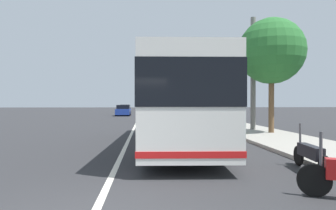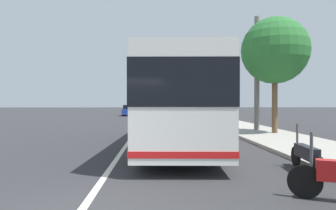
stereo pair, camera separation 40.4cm
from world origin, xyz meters
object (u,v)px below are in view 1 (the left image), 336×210
object	(u,v)px
coach_bus	(177,100)
utility_pole	(253,75)
car_oncoming	(125,109)
car_behind_bus	(123,111)
car_side_street	(158,111)
car_far_distant	(158,114)
motorcycle_angled	(310,154)
roadside_tree_mid_block	(271,51)

from	to	relation	value
coach_bus	utility_pole	xyz separation A→B (m)	(5.36, -5.35, 1.67)
utility_pole	car_oncoming	bearing A→B (deg)	16.07
car_behind_bus	car_oncoming	bearing A→B (deg)	-177.24
coach_bus	car_side_street	distance (m)	30.09
car_far_distant	car_behind_bus	world-z (taller)	car_behind_bus
car_behind_bus	car_far_distant	bearing A→B (deg)	18.43
car_behind_bus	car_side_street	xyz separation A→B (m)	(1.43, -4.86, -0.03)
coach_bus	car_far_distant	bearing A→B (deg)	3.69
motorcycle_angled	car_far_distant	xyz separation A→B (m)	(20.92, 3.15, 0.25)
car_behind_bus	roadside_tree_mid_block	distance (m)	27.49
car_oncoming	utility_pole	bearing A→B (deg)	17.13
car_oncoming	car_side_street	bearing A→B (deg)	26.42
car_far_distant	car_oncoming	size ratio (longest dim) A/B	1.02
motorcycle_angled	car_oncoming	distance (m)	47.54
roadside_tree_mid_block	utility_pole	bearing A→B (deg)	9.57
coach_bus	car_oncoming	distance (m)	41.92
coach_bus	roadside_tree_mid_block	size ratio (longest dim) A/B	1.83
car_oncoming	roadside_tree_mid_block	distance (m)	39.88
motorcycle_angled	car_behind_bus	distance (m)	34.70
motorcycle_angled	roadside_tree_mid_block	world-z (taller)	roadside_tree_mid_block
car_side_street	utility_pole	size ratio (longest dim) A/B	0.63
coach_bus	motorcycle_angled	bearing A→B (deg)	-147.54
car_far_distant	car_oncoming	world-z (taller)	car_oncoming
coach_bus	car_oncoming	world-z (taller)	coach_bus
car_side_street	car_far_distant	bearing A→B (deg)	-177.76
car_oncoming	roadside_tree_mid_block	xyz separation A→B (m)	(-38.19, -10.77, 4.02)
roadside_tree_mid_block	utility_pole	distance (m)	2.28
motorcycle_angled	car_far_distant	bearing A→B (deg)	15.39
car_side_street	roadside_tree_mid_block	distance (m)	27.48
motorcycle_angled	car_side_street	distance (m)	35.41
utility_pole	car_behind_bus	bearing A→B (deg)	22.90
motorcycle_angled	utility_pole	world-z (taller)	utility_pole
motorcycle_angled	car_behind_bus	size ratio (longest dim) A/B	0.51
car_far_distant	car_side_street	bearing A→B (deg)	1.08
roadside_tree_mid_block	car_behind_bus	bearing A→B (deg)	21.94
car_side_street	roadside_tree_mid_block	size ratio (longest dim) A/B	0.68
car_side_street	utility_pole	distance (m)	25.36
car_side_street	utility_pole	bearing A→B (deg)	-164.16
car_oncoming	car_behind_bus	bearing A→B (deg)	3.74
car_behind_bus	car_oncoming	xyz separation A→B (m)	(12.96, 0.61, -0.02)
motorcycle_angled	utility_pole	xyz separation A→B (m)	(10.62, -2.38, 3.13)
coach_bus	roadside_tree_mid_block	distance (m)	7.18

